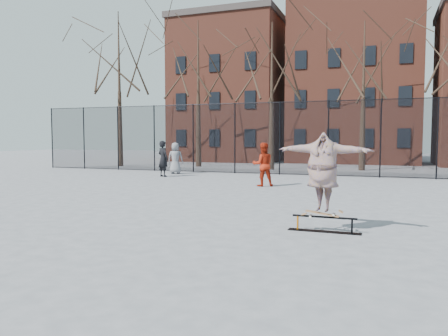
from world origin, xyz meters
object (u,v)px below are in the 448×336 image
(skate_rail, at_px, (324,226))
(bystander_grey, at_px, (175,158))
(bystander_red, at_px, (263,164))
(skateboard, at_px, (322,214))
(bystander_black, at_px, (163,159))
(skater, at_px, (323,173))

(skate_rail, relative_size, bystander_grey, 0.88)
(bystander_red, bearing_deg, bystander_grey, -61.50)
(skateboard, height_order, bystander_grey, bystander_grey)
(bystander_black, relative_size, bystander_red, 1.03)
(skate_rail, relative_size, bystander_red, 0.85)
(bystander_grey, xyz_separation_m, bystander_black, (0.22, -1.85, 0.05))
(bystander_black, bearing_deg, bystander_grey, -59.39)
(bystander_black, height_order, bystander_red, bystander_black)
(bystander_grey, height_order, bystander_red, bystander_red)
(skater, distance_m, bystander_black, 14.35)
(skate_rail, relative_size, bystander_black, 0.83)
(skater, relative_size, bystander_black, 1.12)
(skate_rail, height_order, bystander_red, bystander_red)
(skater, bearing_deg, skate_rail, 8.81)
(skater, xyz_separation_m, bystander_red, (-3.56, 8.12, -0.37))
(skate_rail, distance_m, skater, 1.15)
(skate_rail, bearing_deg, skateboard, -180.00)
(skateboard, bearing_deg, skater, 0.00)
(skate_rail, height_order, bystander_grey, bystander_grey)
(skater, xyz_separation_m, bystander_grey, (-9.84, 12.49, -0.40))
(bystander_grey, relative_size, bystander_black, 0.94)
(skateboard, xyz_separation_m, bystander_grey, (-9.84, 12.49, 0.49))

